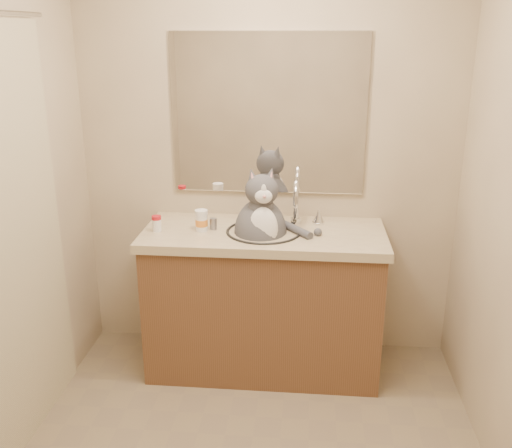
{
  "coord_description": "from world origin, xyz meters",
  "views": [
    {
      "loc": [
        0.23,
        -2.0,
        1.89
      ],
      "look_at": [
        -0.02,
        0.65,
        0.99
      ],
      "focal_mm": 40.0,
      "sensor_mm": 36.0,
      "label": 1
    }
  ],
  "objects_px": {
    "pill_bottle_redcap": "(157,223)",
    "pill_bottle_orange": "(202,221)",
    "grey_canister": "(213,224)",
    "cat": "(261,228)"
  },
  "relations": [
    {
      "from": "pill_bottle_redcap",
      "to": "pill_bottle_orange",
      "type": "height_order",
      "value": "pill_bottle_orange"
    },
    {
      "from": "pill_bottle_redcap",
      "to": "pill_bottle_orange",
      "type": "xyz_separation_m",
      "value": [
        0.24,
        0.03,
        0.01
      ]
    },
    {
      "from": "pill_bottle_redcap",
      "to": "pill_bottle_orange",
      "type": "distance_m",
      "value": 0.25
    },
    {
      "from": "cat",
      "to": "grey_canister",
      "type": "distance_m",
      "value": 0.27
    },
    {
      "from": "pill_bottle_orange",
      "to": "grey_canister",
      "type": "distance_m",
      "value": 0.07
    },
    {
      "from": "cat",
      "to": "pill_bottle_orange",
      "type": "bearing_deg",
      "value": 167.0
    },
    {
      "from": "cat",
      "to": "pill_bottle_orange",
      "type": "relative_size",
      "value": 4.88
    },
    {
      "from": "pill_bottle_redcap",
      "to": "pill_bottle_orange",
      "type": "relative_size",
      "value": 0.75
    },
    {
      "from": "cat",
      "to": "pill_bottle_orange",
      "type": "distance_m",
      "value": 0.33
    },
    {
      "from": "pill_bottle_orange",
      "to": "grey_canister",
      "type": "xyz_separation_m",
      "value": [
        0.06,
        0.03,
        -0.03
      ]
    }
  ]
}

